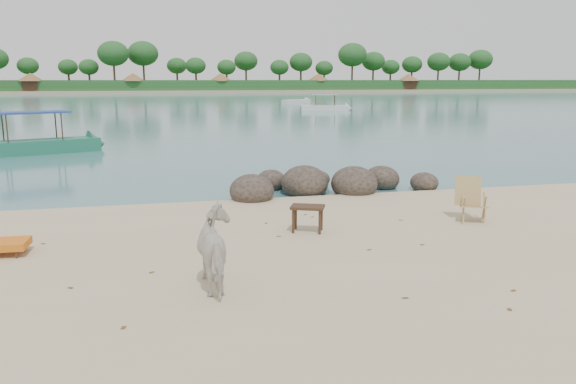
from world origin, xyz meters
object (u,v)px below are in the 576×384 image
(boat_near, at_px, (32,119))
(boulders, at_px, (323,185))
(deck_chair, at_px, (474,201))
(cow, at_px, (219,251))
(side_table, at_px, (308,220))

(boat_near, bearing_deg, boulders, -69.94)
(boulders, height_order, boat_near, boat_near)
(deck_chair, bearing_deg, boulders, 145.24)
(cow, bearing_deg, boulders, -123.69)
(cow, height_order, boat_near, boat_near)
(side_table, xyz_separation_m, boat_near, (-8.50, 15.98, 1.25))
(side_table, bearing_deg, cow, -104.99)
(deck_chair, bearing_deg, side_table, -153.37)
(cow, relative_size, boat_near, 0.23)
(boulders, bearing_deg, cow, -118.44)
(boulders, height_order, deck_chair, deck_chair)
(deck_chair, bearing_deg, cow, -128.63)
(deck_chair, relative_size, boat_near, 0.16)
(boat_near, bearing_deg, deck_chair, -72.99)
(side_table, relative_size, deck_chair, 0.70)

